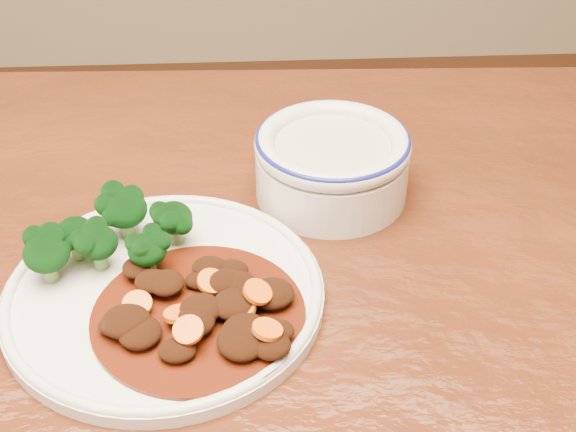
{
  "coord_description": "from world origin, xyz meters",
  "views": [
    {
      "loc": [
        0.1,
        -0.38,
        1.16
      ],
      "look_at": [
        0.13,
        0.14,
        0.77
      ],
      "focal_mm": 50.0,
      "sensor_mm": 36.0,
      "label": 1
    }
  ],
  "objects": [
    {
      "name": "dinner_plate",
      "position": [
        0.03,
        0.07,
        0.76
      ],
      "size": [
        0.24,
        0.24,
        0.02
      ],
      "rotation": [
        0.0,
        0.0,
        0.13
      ],
      "color": "silver",
      "rests_on": "dining_table"
    },
    {
      "name": "broccoli_florets",
      "position": [
        -0.01,
        0.11,
        0.78
      ],
      "size": [
        0.12,
        0.09,
        0.04
      ],
      "color": "#618746",
      "rests_on": "dinner_plate"
    },
    {
      "name": "mince_stew",
      "position": [
        0.07,
        0.04,
        0.77
      ],
      "size": [
        0.15,
        0.15,
        0.03
      ],
      "color": "#4E1408",
      "rests_on": "dinner_plate"
    },
    {
      "name": "dip_bowl",
      "position": [
        0.17,
        0.2,
        0.78
      ],
      "size": [
        0.14,
        0.14,
        0.06
      ],
      "rotation": [
        0.0,
        0.0,
        0.09
      ],
      "color": "silver",
      "rests_on": "dining_table"
    }
  ]
}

